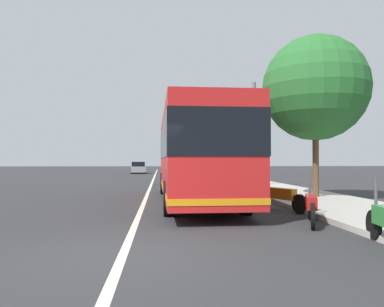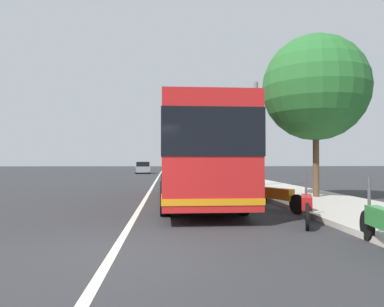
{
  "view_description": "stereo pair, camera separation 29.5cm",
  "coord_description": "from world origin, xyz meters",
  "views": [
    {
      "loc": [
        -6.43,
        -0.62,
        1.56
      ],
      "look_at": [
        9.72,
        -1.96,
        1.89
      ],
      "focal_mm": 35.35,
      "sensor_mm": 36.0,
      "label": 1
    },
    {
      "loc": [
        -6.46,
        -0.92,
        1.56
      ],
      "look_at": [
        9.72,
        -1.96,
        1.89
      ],
      "focal_mm": 35.35,
      "sensor_mm": 36.0,
      "label": 2
    }
  ],
  "objects": [
    {
      "name": "car_side_street",
      "position": [
        42.33,
        2.26,
        0.7
      ],
      "size": [
        4.76,
        2.14,
        1.48
      ],
      "rotation": [
        0.0,
        0.0,
        3.22
      ],
      "color": "gray",
      "rests_on": "ground"
    },
    {
      "name": "ground_plane",
      "position": [
        0.0,
        0.0,
        0.0
      ],
      "size": [
        220.0,
        220.0,
        0.0
      ],
      "primitive_type": "plane",
      "color": "#2D2D30"
    },
    {
      "name": "utility_pole",
      "position": [
        15.68,
        -6.17,
        3.14
      ],
      "size": [
        0.25,
        0.25,
        6.28
      ],
      "primitive_type": "cylinder",
      "color": "slate",
      "rests_on": "ground"
    },
    {
      "name": "car_far_distant",
      "position": [
        42.53,
        -2.33,
        0.68
      ],
      "size": [
        4.01,
        1.83,
        1.47
      ],
      "rotation": [
        0.0,
        0.0,
        -0.01
      ],
      "color": "#2D7238",
      "rests_on": "ground"
    },
    {
      "name": "lane_divider_line",
      "position": [
        10.0,
        0.0,
        0.0
      ],
      "size": [
        110.0,
        0.16,
        0.01
      ],
      "primitive_type": "cube",
      "color": "silver",
      "rests_on": "ground"
    },
    {
      "name": "motorcycle_mid_row",
      "position": [
        8.54,
        -4.66,
        0.49
      ],
      "size": [
        2.29,
        0.87,
        1.28
      ],
      "rotation": [
        0.0,
        0.0,
        -0.34
      ],
      "color": "black",
      "rests_on": "ground"
    },
    {
      "name": "sidewalk_curb",
      "position": [
        10.0,
        -6.61,
        0.07
      ],
      "size": [
        110.0,
        3.6,
        0.14
      ],
      "primitive_type": "cube",
      "color": "#B2ADA3",
      "rests_on": "ground"
    },
    {
      "name": "motorcycle_angled",
      "position": [
        5.25,
        -4.37,
        0.46
      ],
      "size": [
        2.11,
        1.02,
        1.24
      ],
      "rotation": [
        0.0,
        0.0,
        0.43
      ],
      "color": "black",
      "rests_on": "ground"
    },
    {
      "name": "coach_bus",
      "position": [
        7.99,
        -1.92,
        1.89
      ],
      "size": [
        11.4,
        2.63,
        3.3
      ],
      "rotation": [
        0.0,
        0.0,
        0.01
      ],
      "color": "red",
      "rests_on": "ground"
    },
    {
      "name": "car_oncoming",
      "position": [
        18.97,
        -2.06,
        0.73
      ],
      "size": [
        4.38,
        2.18,
        1.52
      ],
      "rotation": [
        0.0,
        0.0,
        0.08
      ],
      "color": "black",
      "rests_on": "ground"
    },
    {
      "name": "motorcycle_by_tree",
      "position": [
        2.65,
        -4.34,
        0.46
      ],
      "size": [
        2.08,
        0.81,
        1.26
      ],
      "rotation": [
        0.0,
        0.0,
        -0.34
      ],
      "color": "black",
      "rests_on": "ground"
    },
    {
      "name": "car_ahead_same_lane",
      "position": [
        49.67,
        -2.39,
        0.72
      ],
      "size": [
        4.49,
        1.95,
        1.53
      ],
      "rotation": [
        0.0,
        0.0,
        -0.01
      ],
      "color": "gray",
      "rests_on": "ground"
    },
    {
      "name": "roadside_tree_mid_block",
      "position": [
        8.37,
        -6.88,
        4.52
      ],
      "size": [
        4.26,
        4.26,
        6.66
      ],
      "color": "brown",
      "rests_on": "ground"
    }
  ]
}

